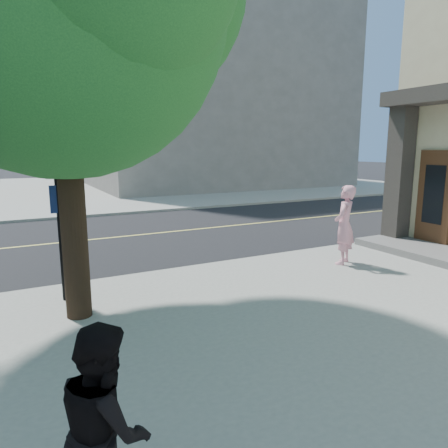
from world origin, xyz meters
TOP-DOWN VIEW (x-y plane):
  - ground at (0.00, 0.00)m, footprint 140.00×140.00m
  - road_ew at (0.00, 4.50)m, footprint 140.00×9.00m
  - sidewalk_ne at (13.50, 21.50)m, footprint 29.00×25.00m
  - filler_ne at (14.00, 22.00)m, footprint 18.00×16.00m
  - man_on_phone at (6.64, -1.54)m, footprint 0.83×0.76m
  - pedestrian at (0.10, -5.98)m, footprint 0.63×0.79m

SIDE VIEW (x-z plane):
  - ground at x=0.00m, z-range 0.00..0.00m
  - road_ew at x=0.00m, z-range 0.00..0.01m
  - sidewalk_ne at x=13.50m, z-range 0.00..0.12m
  - pedestrian at x=0.10m, z-range 0.12..1.70m
  - man_on_phone at x=6.64m, z-range 0.12..2.01m
  - filler_ne at x=14.00m, z-range 0.12..14.12m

